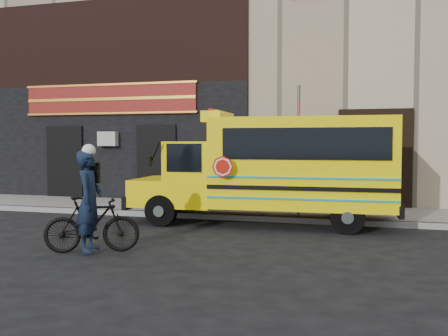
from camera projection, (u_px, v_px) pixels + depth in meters
ground at (193, 237)px, 11.21m from camera, size 120.00×120.00×0.00m
curb at (224, 217)px, 13.70m from camera, size 40.00×0.20×0.15m
sidewalk at (237, 210)px, 15.15m from camera, size 40.00×3.00×0.15m
building at (274, 47)px, 20.95m from camera, size 20.00×10.70×12.00m
school_bus at (277, 166)px, 12.84m from camera, size 6.97×2.57×2.92m
sign_pole at (299, 148)px, 13.24m from camera, size 0.11×0.31×3.64m
bicycle at (92, 224)px, 9.63m from camera, size 1.87×1.19×1.09m
cyclist at (89, 203)px, 9.51m from camera, size 0.62×0.80×1.94m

